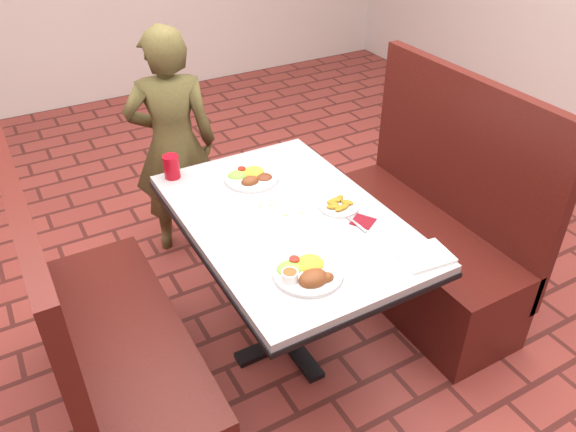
# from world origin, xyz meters

# --- Properties ---
(dining_table) EXTENTS (0.81, 1.21, 0.75)m
(dining_table) POSITION_xyz_m (0.00, 0.00, 0.65)
(dining_table) COLOR #A7AAAC
(dining_table) RESTS_ON ground
(booth_bench_left) EXTENTS (0.47, 1.20, 1.17)m
(booth_bench_left) POSITION_xyz_m (-0.80, 0.00, 0.33)
(booth_bench_left) COLOR #4E1711
(booth_bench_left) RESTS_ON ground
(booth_bench_right) EXTENTS (0.47, 1.20, 1.17)m
(booth_bench_right) POSITION_xyz_m (0.80, 0.00, 0.33)
(booth_bench_right) COLOR #4E1711
(booth_bench_right) RESTS_ON ground
(diner_person) EXTENTS (0.55, 0.44, 1.32)m
(diner_person) POSITION_xyz_m (-0.14, 1.02, 0.66)
(diner_person) COLOR brown
(diner_person) RESTS_ON ground
(near_dinner_plate) EXTENTS (0.26, 0.26, 0.08)m
(near_dinner_plate) POSITION_xyz_m (-0.13, -0.37, 0.78)
(near_dinner_plate) COLOR white
(near_dinner_plate) RESTS_ON dining_table
(far_dinner_plate) EXTENTS (0.25, 0.25, 0.06)m
(far_dinner_plate) POSITION_xyz_m (-0.00, 0.35, 0.77)
(far_dinner_plate) COLOR white
(far_dinner_plate) RESTS_ON dining_table
(plantain_plate) EXTENTS (0.18, 0.18, 0.03)m
(plantain_plate) POSITION_xyz_m (0.22, -0.05, 0.76)
(plantain_plate) COLOR white
(plantain_plate) RESTS_ON dining_table
(maroon_napkin) EXTENTS (0.12, 0.12, 0.00)m
(maroon_napkin) POSITION_xyz_m (0.25, -0.19, 0.75)
(maroon_napkin) COLOR maroon
(maroon_napkin) RESTS_ON dining_table
(spoon_utensil) EXTENTS (0.02, 0.14, 0.00)m
(spoon_utensil) POSITION_xyz_m (0.21, -0.19, 0.76)
(spoon_utensil) COLOR silver
(spoon_utensil) RESTS_ON dining_table
(red_tumbler) EXTENTS (0.07, 0.07, 0.11)m
(red_tumbler) POSITION_xyz_m (-0.31, 0.54, 0.81)
(red_tumbler) COLOR #B60C1A
(red_tumbler) RESTS_ON dining_table
(paper_napkin) EXTENTS (0.21, 0.17, 0.01)m
(paper_napkin) POSITION_xyz_m (0.31, -0.49, 0.76)
(paper_napkin) COLOR white
(paper_napkin) RESTS_ON dining_table
(knife_utensil) EXTENTS (0.06, 0.18, 0.00)m
(knife_utensil) POSITION_xyz_m (-0.08, -0.37, 0.76)
(knife_utensil) COLOR silver
(knife_utensil) RESTS_ON dining_table
(fork_utensil) EXTENTS (0.08, 0.11, 0.00)m
(fork_utensil) POSITION_xyz_m (-0.14, -0.42, 0.76)
(fork_utensil) COLOR silver
(fork_utensil) RESTS_ON dining_table
(lettuce_shreds) EXTENTS (0.28, 0.32, 0.00)m
(lettuce_shreds) POSITION_xyz_m (0.04, 0.06, 0.75)
(lettuce_shreds) COLOR #84B649
(lettuce_shreds) RESTS_ON dining_table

